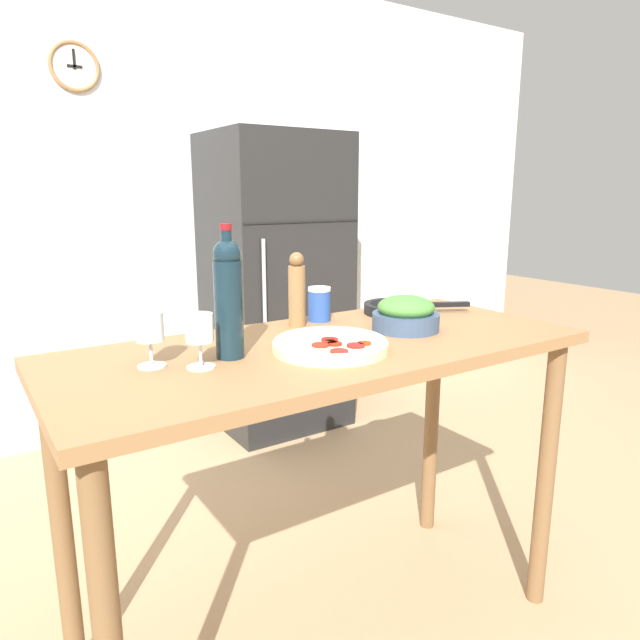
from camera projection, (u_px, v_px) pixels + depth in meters
name	position (u px, v px, depth m)	size (l,w,h in m)	color
ground_plane	(326.00, 633.00, 1.81)	(14.00, 14.00, 0.00)	tan
wall_back	(126.00, 204.00, 3.13)	(6.40, 0.08, 2.60)	silver
refrigerator	(275.00, 284.00, 3.32)	(0.71, 0.66, 1.68)	black
prep_counter	(326.00, 389.00, 1.63)	(1.50, 0.65, 0.95)	olive
wine_bottle	(228.00, 296.00, 1.42)	(0.07, 0.07, 0.34)	#142833
wine_glass_near	(199.00, 332.00, 1.35)	(0.07, 0.07, 0.13)	silver
wine_glass_far	(150.00, 331.00, 1.36)	(0.07, 0.07, 0.13)	silver
pepper_mill	(297.00, 291.00, 1.78)	(0.05, 0.05, 0.23)	olive
salad_bowl	(406.00, 314.00, 1.74)	(0.20, 0.20, 0.11)	#384C6B
homemade_pizza	(331.00, 345.00, 1.51)	(0.31, 0.31, 0.03)	beige
salt_canister	(319.00, 304.00, 1.86)	(0.07, 0.07, 0.11)	#284CA3
cast_iron_skillet	(398.00, 308.00, 1.98)	(0.35, 0.24, 0.04)	black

